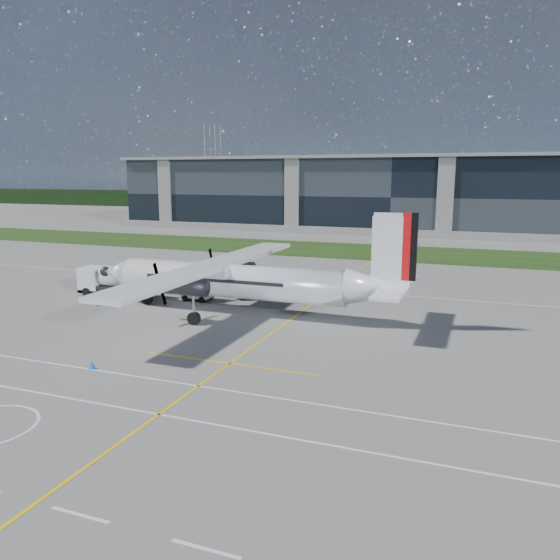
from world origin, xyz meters
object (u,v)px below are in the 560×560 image
(safety_cone_fwd, at_px, (98,298))
(safety_cone_portwing, at_px, (92,365))
(safety_cone_nose_stbd, at_px, (119,294))
(safety_cone_stbdwing, at_px, (274,277))
(baggage_tug, at_px, (197,291))
(turboprop_aircraft, at_px, (242,262))
(fuel_tanker_truck, at_px, (111,281))
(ground_crew_person, at_px, (144,292))
(pylon_west, at_px, (213,166))
(safety_cone_nose_port, at_px, (97,303))

(safety_cone_fwd, bearing_deg, safety_cone_portwing, -52.04)
(safety_cone_nose_stbd, bearing_deg, safety_cone_stbdwing, 52.67)
(baggage_tug, relative_size, safety_cone_stbdwing, 5.85)
(safety_cone_stbdwing, bearing_deg, turboprop_aircraft, -78.19)
(fuel_tanker_truck, distance_m, safety_cone_fwd, 2.44)
(baggage_tug, bearing_deg, fuel_tanker_truck, -172.22)
(ground_crew_person, xyz_separation_m, safety_cone_portwing, (7.53, -16.41, -0.67))
(pylon_west, relative_size, safety_cone_nose_stbd, 60.00)
(ground_crew_person, height_order, safety_cone_nose_port, ground_crew_person)
(safety_cone_fwd, height_order, safety_cone_nose_port, same)
(ground_crew_person, xyz_separation_m, safety_cone_stbdwing, (7.20, 15.02, -0.67))
(safety_cone_nose_stbd, bearing_deg, safety_cone_nose_port, -83.34)
(baggage_tug, relative_size, ground_crew_person, 1.59)
(fuel_tanker_truck, distance_m, ground_crew_person, 4.75)
(safety_cone_fwd, height_order, safety_cone_stbdwing, same)
(turboprop_aircraft, xyz_separation_m, baggage_tug, (-6.08, 2.99, -3.63))
(fuel_tanker_truck, xyz_separation_m, safety_cone_fwd, (0.12, -2.11, -1.23))
(safety_cone_nose_port, distance_m, safety_cone_stbdwing, 20.63)
(fuel_tanker_truck, relative_size, safety_cone_stbdwing, 15.73)
(ground_crew_person, height_order, safety_cone_fwd, ground_crew_person)
(ground_crew_person, height_order, safety_cone_stbdwing, ground_crew_person)
(pylon_west, height_order, turboprop_aircraft, pylon_west)
(baggage_tug, height_order, safety_cone_portwing, baggage_tug)
(safety_cone_portwing, distance_m, safety_cone_fwd, 19.51)
(baggage_tug, distance_m, safety_cone_nose_port, 9.12)
(fuel_tanker_truck, xyz_separation_m, safety_cone_portwing, (12.12, -17.49, -1.23))
(turboprop_aircraft, height_order, safety_cone_fwd, turboprop_aircraft)
(safety_cone_portwing, relative_size, safety_cone_fwd, 1.00)
(safety_cone_stbdwing, bearing_deg, safety_cone_portwing, -89.40)
(ground_crew_person, distance_m, safety_cone_fwd, 4.63)
(fuel_tanker_truck, height_order, safety_cone_nose_stbd, fuel_tanker_truck)
(pylon_west, height_order, fuel_tanker_truck, pylon_west)
(baggage_tug, relative_size, safety_cone_nose_stbd, 5.85)
(safety_cone_nose_stbd, bearing_deg, pylon_west, 114.32)
(safety_cone_stbdwing, bearing_deg, safety_cone_nose_stbd, -127.33)
(baggage_tug, height_order, safety_cone_nose_port, baggage_tug)
(ground_crew_person, height_order, safety_cone_portwing, ground_crew_person)
(turboprop_aircraft, xyz_separation_m, fuel_tanker_truck, (-15.07, 1.76, -3.03))
(safety_cone_fwd, relative_size, safety_cone_nose_port, 1.00)
(safety_cone_fwd, bearing_deg, turboprop_aircraft, 1.34)
(safety_cone_portwing, bearing_deg, safety_cone_fwd, 127.96)
(baggage_tug, xyz_separation_m, safety_cone_nose_stbd, (-7.94, -1.37, -0.63))
(safety_cone_portwing, height_order, safety_cone_fwd, same)
(ground_crew_person, xyz_separation_m, safety_cone_fwd, (-4.47, -1.03, -0.67))
(fuel_tanker_truck, height_order, safety_cone_stbdwing, fuel_tanker_truck)
(pylon_west, relative_size, safety_cone_stbdwing, 60.00)
(baggage_tug, height_order, safety_cone_nose_stbd, baggage_tug)
(ground_crew_person, relative_size, safety_cone_nose_stbd, 3.68)
(turboprop_aircraft, height_order, ground_crew_person, turboprop_aircraft)
(ground_crew_person, distance_m, safety_cone_stbdwing, 16.67)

